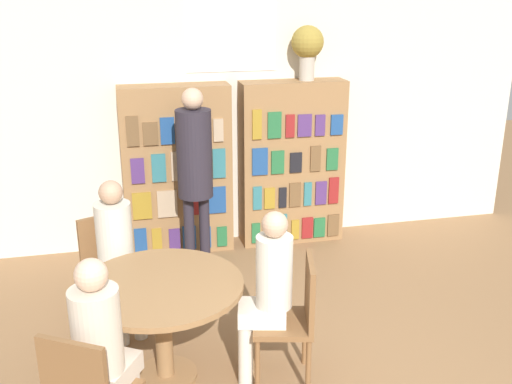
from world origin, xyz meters
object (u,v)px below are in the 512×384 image
at_px(chair_far_side, 294,314).
at_px(seated_reader_left, 117,249).
at_px(librarian_standing, 195,161).
at_px(reading_table, 162,301).
at_px(seated_reader_right, 267,288).
at_px(bookshelf_left, 177,171).
at_px(bookshelf_right, 292,163).
at_px(seated_reader_back, 102,343).
at_px(flower_vase, 307,46).
at_px(chair_left_side, 110,266).

xyz_separation_m(chair_far_side, seated_reader_left, (-1.14, 0.87, 0.21)).
bearing_deg(librarian_standing, reading_table, -105.47).
relative_size(reading_table, seated_reader_right, 0.89).
distance_m(bookshelf_left, seated_reader_left, 1.62).
distance_m(bookshelf_right, seated_reader_back, 3.36).
xyz_separation_m(bookshelf_left, seated_reader_left, (-0.61, -1.49, -0.13)).
height_order(flower_vase, chair_far_side, flower_vase).
bearing_deg(flower_vase, bookshelf_left, -179.79).
height_order(seated_reader_left, librarian_standing, librarian_standing).
xyz_separation_m(bookshelf_left, flower_vase, (1.33, 0.00, 1.20)).
bearing_deg(flower_vase, chair_far_side, -108.77).
distance_m(bookshelf_left, chair_left_side, 1.53).
distance_m(reading_table, librarian_standing, 1.78).
height_order(bookshelf_left, seated_reader_left, bookshelf_left).
bearing_deg(bookshelf_right, seated_reader_left, -140.49).
distance_m(bookshelf_right, flower_vase, 1.20).
bearing_deg(librarian_standing, seated_reader_back, -110.15).
relative_size(bookshelf_right, chair_far_side, 1.89).
xyz_separation_m(chair_far_side, seated_reader_back, (-1.24, -0.40, 0.21)).
distance_m(reading_table, seated_reader_left, 0.72).
relative_size(bookshelf_left, reading_table, 1.54).
bearing_deg(bookshelf_left, bookshelf_right, 0.02).
xyz_separation_m(flower_vase, chair_far_side, (-0.80, -2.36, -1.54)).
xyz_separation_m(flower_vase, seated_reader_left, (-1.95, -1.50, -1.33)).
bearing_deg(seated_reader_back, chair_left_side, 120.23).
bearing_deg(reading_table, seated_reader_left, 112.59).
relative_size(flower_vase, librarian_standing, 0.30).
bearing_deg(seated_reader_back, bookshelf_right, 86.79).
relative_size(flower_vase, seated_reader_left, 0.43).
relative_size(reading_table, seated_reader_left, 0.89).
distance_m(bookshelf_left, librarian_standing, 0.57).
bearing_deg(flower_vase, librarian_standing, -157.39).
relative_size(bookshelf_left, flower_vase, 3.19).
bearing_deg(flower_vase, chair_left_side, -146.55).
xyz_separation_m(seated_reader_right, librarian_standing, (-0.23, 1.81, 0.38)).
relative_size(bookshelf_right, reading_table, 1.54).
relative_size(bookshelf_left, chair_far_side, 1.89).
height_order(flower_vase, librarian_standing, flower_vase).
height_order(bookshelf_left, bookshelf_right, same).
height_order(seated_reader_right, librarian_standing, librarian_standing).
xyz_separation_m(flower_vase, seated_reader_back, (-2.04, -2.77, -1.33)).
bearing_deg(seated_reader_left, reading_table, 90.00).
bearing_deg(bookshelf_left, flower_vase, 0.21).
height_order(bookshelf_left, seated_reader_back, bookshelf_left).
bearing_deg(bookshelf_right, seated_reader_right, -110.04).
xyz_separation_m(seated_reader_left, librarian_standing, (0.73, 0.99, 0.37)).
bearing_deg(librarian_standing, bookshelf_left, 103.36).
bearing_deg(seated_reader_back, seated_reader_left, 116.99).
relative_size(reading_table, chair_far_side, 1.23).
bearing_deg(chair_left_side, seated_reader_right, 113.65).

